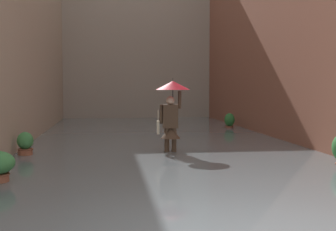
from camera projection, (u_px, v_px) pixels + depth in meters
name	position (u px, v px, depth m)	size (l,w,h in m)	color
ground_plane	(157.00, 145.00, 13.93)	(60.00, 60.00, 0.00)	slate
flood_water	(157.00, 142.00, 13.92)	(8.33, 24.70, 0.19)	slate
building_facade_far	(136.00, 34.00, 23.76)	(11.13, 1.80, 9.21)	#A89989
person_wading	(171.00, 106.00, 11.23)	(0.86, 0.86, 2.04)	#4C4233
potted_plant_mid_left	(229.00, 122.00, 17.65)	(0.40, 0.40, 0.77)	#9E563D
potted_plant_near_right	(25.00, 147.00, 10.77)	(0.39, 0.39, 0.74)	#9E563D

